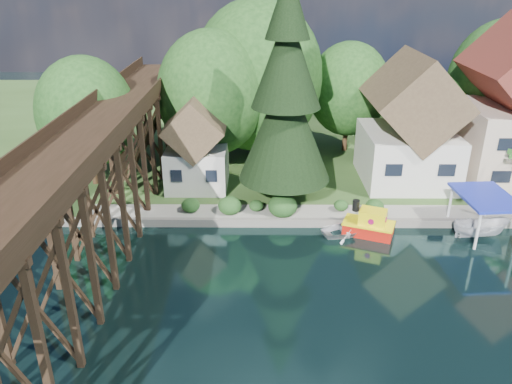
% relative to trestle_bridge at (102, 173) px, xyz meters
% --- Properties ---
extents(ground, '(140.00, 140.00, 0.00)m').
position_rel_trestle_bridge_xyz_m(ground, '(16.00, -5.17, -5.35)').
color(ground, black).
rests_on(ground, ground).
extents(bank, '(140.00, 52.00, 0.50)m').
position_rel_trestle_bridge_xyz_m(bank, '(16.00, 28.83, -5.10)').
color(bank, '#2F4D1F').
rests_on(bank, ground).
extents(seawall, '(60.00, 0.40, 0.62)m').
position_rel_trestle_bridge_xyz_m(seawall, '(20.00, 2.83, -5.04)').
color(seawall, slate).
rests_on(seawall, ground).
extents(promenade, '(50.00, 2.60, 0.06)m').
position_rel_trestle_bridge_xyz_m(promenade, '(22.00, 4.13, -4.82)').
color(promenade, gray).
rests_on(promenade, bank).
extents(trestle_bridge, '(4.12, 44.18, 9.30)m').
position_rel_trestle_bridge_xyz_m(trestle_bridge, '(0.00, 0.00, 0.00)').
color(trestle_bridge, black).
rests_on(trestle_bridge, ground).
extents(house_left, '(7.64, 8.64, 11.02)m').
position_rel_trestle_bridge_xyz_m(house_left, '(23.00, 10.83, -0.21)').
color(house_left, silver).
rests_on(house_left, bank).
extents(shed, '(5.09, 5.40, 7.85)m').
position_rel_trestle_bridge_xyz_m(shed, '(5.00, 9.33, -1.52)').
color(shed, silver).
rests_on(shed, bank).
extents(bg_trees, '(49.90, 13.30, 10.57)m').
position_rel_trestle_bridge_xyz_m(bg_trees, '(17.00, 16.08, 1.94)').
color(bg_trees, '#382314').
rests_on(bg_trees, bank).
extents(shrubs, '(15.76, 2.47, 1.70)m').
position_rel_trestle_bridge_xyz_m(shrubs, '(11.40, 4.09, -4.12)').
color(shrubs, '#163D16').
rests_on(shrubs, bank).
extents(conifer, '(7.06, 7.06, 17.37)m').
position_rel_trestle_bridge_xyz_m(conifer, '(12.17, 6.03, 3.51)').
color(conifer, '#382314').
rests_on(conifer, bank).
extents(tugboat, '(4.01, 3.11, 2.58)m').
position_rel_trestle_bridge_xyz_m(tugboat, '(18.14, 1.67, -4.58)').
color(tugboat, red).
rests_on(tugboat, ground).
extents(boat_white_a, '(4.58, 3.91, 0.80)m').
position_rel_trestle_bridge_xyz_m(boat_white_a, '(16.66, 1.79, -4.95)').
color(boat_white_a, white).
rests_on(boat_white_a, ground).
extents(boat_canopy, '(4.14, 5.23, 3.23)m').
position_rel_trestle_bridge_xyz_m(boat_canopy, '(25.94, 1.35, -3.96)').
color(boat_canopy, silver).
rests_on(boat_canopy, ground).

